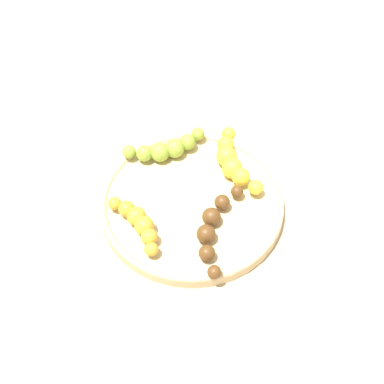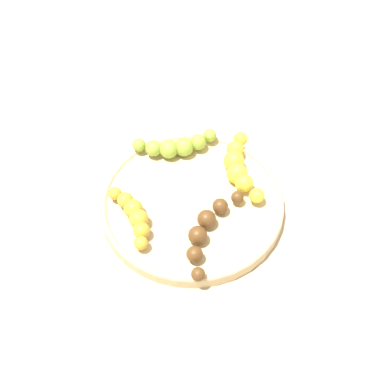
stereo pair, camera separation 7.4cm
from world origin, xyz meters
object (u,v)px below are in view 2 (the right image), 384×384
object	(u,v)px
fruit_bowl	(192,202)
banana_spotted	(134,215)
banana_overripe	(207,229)
banana_green	(176,146)
banana_yellow	(239,167)

from	to	relation	value
fruit_bowl	banana_spotted	world-z (taller)	banana_spotted
fruit_bowl	banana_overripe	bearing A→B (deg)	-84.74
banana_green	banana_overripe	bearing A→B (deg)	5.57
banana_overripe	banana_yellow	world-z (taller)	banana_yellow
fruit_bowl	banana_spotted	size ratio (longest dim) A/B	2.43
banana_yellow	banana_green	world-z (taller)	banana_yellow
banana_yellow	banana_green	distance (m)	0.11
fruit_bowl	banana_yellow	world-z (taller)	banana_yellow
fruit_bowl	banana_overripe	size ratio (longest dim) A/B	2.14
banana_overripe	fruit_bowl	bearing A→B (deg)	-46.57
banana_overripe	banana_spotted	xyz separation A→B (m)	(-0.10, 0.05, 0.00)
banana_overripe	banana_yellow	xyz separation A→B (m)	(0.08, 0.10, 0.00)
fruit_bowl	banana_spotted	bearing A→B (deg)	-168.69
banana_spotted	banana_overripe	bearing A→B (deg)	-39.98
banana_green	banana_spotted	xyz separation A→B (m)	(-0.09, -0.12, -0.00)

